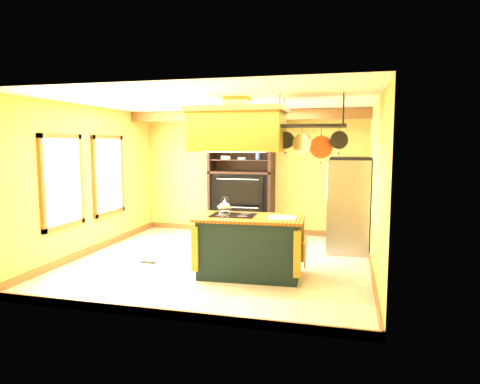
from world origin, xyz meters
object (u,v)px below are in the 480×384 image
at_px(range_hood, 237,128).
at_px(hutch, 242,193).
at_px(refrigerator, 348,207).
at_px(kitchen_island, 250,246).
at_px(pot_rack, 312,132).

height_order(range_hood, hutch, range_hood).
xyz_separation_m(range_hood, refrigerator, (1.64, 1.95, -1.41)).
bearing_deg(refrigerator, range_hood, -130.04).
distance_m(kitchen_island, hutch, 3.04).
height_order(kitchen_island, pot_rack, pot_rack).
relative_size(range_hood, refrigerator, 0.84).
distance_m(kitchen_island, pot_rack, 1.93).
height_order(kitchen_island, refrigerator, refrigerator).
relative_size(refrigerator, hutch, 0.70).
bearing_deg(refrigerator, hutch, 157.75).
distance_m(range_hood, refrigerator, 2.91).
bearing_deg(range_hood, kitchen_island, 0.22).
xyz_separation_m(kitchen_island, range_hood, (-0.20, -0.00, 1.78)).
bearing_deg(kitchen_island, pot_rack, -2.59).
bearing_deg(hutch, kitchen_island, -73.63).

